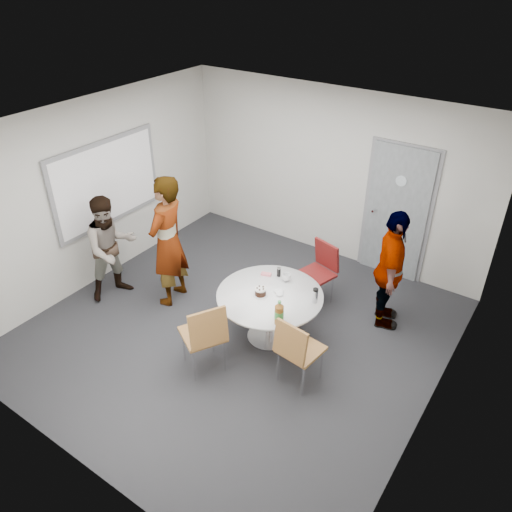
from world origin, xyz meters
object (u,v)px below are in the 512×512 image
Objects in this scene: door at (397,213)px; chair_far at (320,267)px; chair_near_left at (205,333)px; person_main at (168,242)px; person_left at (111,248)px; person_right at (390,271)px; table at (271,301)px; chair_near_right at (296,347)px; whiteboard at (107,183)px.

door is 1.46m from chair_far.
person_main is (-1.34, 0.86, 0.34)m from chair_near_left.
person_right reaches higher than person_left.
person_right is (0.41, -1.22, -0.19)m from door.
person_left is (-3.05, -2.79, -0.25)m from door.
person_main reaches higher than table.
chair_far is at bearing -39.61° from person_left.
person_left is at bearing -137.52° from door.
chair_near_right is at bearing -89.83° from door.
chair_near_left is at bearing -106.19° from door.
door reaches higher than chair_far.
chair_near_right is at bearing 69.00° from person_main.
chair_far is at bearing 18.49° from whiteboard.
person_left reaches higher than chair_near_left.
chair_near_right is 0.55× the size of person_right.
table is 1.35× the size of chair_near_left.
whiteboard is 1.00× the size of person_main.
chair_near_left is at bearing 47.27° from person_main.
whiteboard is 1.14× the size of person_right.
door is at bearing 126.54° from person_main.
person_main is 0.85m from person_left.
door reaches higher than person_right.
chair_far is (0.11, 1.09, -0.04)m from table.
person_left is at bearing -169.93° from table.
chair_near_right is 1.00× the size of chair_far.
door is 3.45m from chair_near_left.
person_left reaches higher than chair_far.
chair_near_left is at bearing 124.84° from person_right.
chair_near_right is (0.01, -2.88, -0.46)m from door.
person_right is at bearing -160.91° from chair_far.
door reaches higher than table.
whiteboard is at bearing 98.72° from chair_near_left.
chair_near_left is 2.06m from chair_far.
person_left is at bearing -174.56° from chair_near_right.
door reaches higher than person_left.
door is 2.91m from chair_near_right.
person_left reaches higher than chair_near_right.
chair_near_right is 0.49× the size of person_main.
whiteboard is at bearing -106.65° from person_main.
whiteboard is 1.43× the size of table.
person_main is at bearing 87.18° from chair_near_left.
whiteboard reaches higher than chair_near_left.
table is 0.80× the size of person_right.
door is 2.15× the size of chair_near_left.
person_main is 1.22× the size of person_left.
person_main reaches higher than chair_far.
whiteboard reaches higher than chair_near_right.
person_left is 0.93× the size of person_right.
person_main is at bearing -177.89° from table.
chair_near_right is at bearing 125.08° from chair_far.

